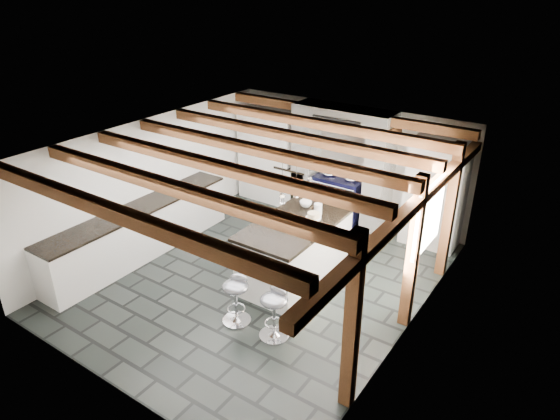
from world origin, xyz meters
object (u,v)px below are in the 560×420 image
Objects in this scene: kitchen_island at (296,249)px; bar_stool_far at (236,294)px; range_cooker at (339,197)px; bar_stool_near at (274,307)px.

bar_stool_far is (-0.07, -1.47, -0.05)m from kitchen_island.
range_cooker is 3.93m from bar_stool_near.
kitchen_island is at bearing 112.94° from bar_stool_near.
bar_stool_far is (-0.64, -0.04, -0.01)m from bar_stool_near.
bar_stool_near reaches higher than bar_stool_far.
range_cooker is 1.28× the size of bar_stool_near.
kitchen_island reaches higher than bar_stool_near.
range_cooker is at bearing 101.02° from kitchen_island.
kitchen_island is 2.67× the size of bar_stool_near.
kitchen_island reaches higher than range_cooker.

